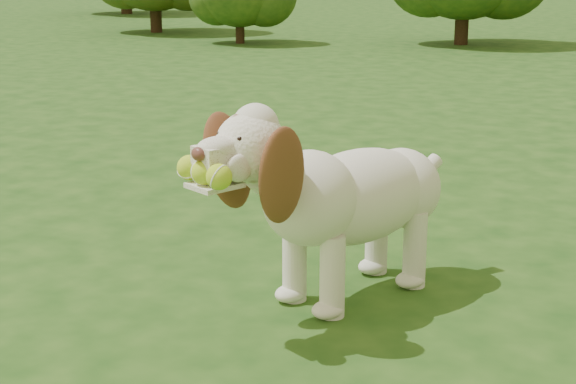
% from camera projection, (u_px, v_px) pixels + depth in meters
% --- Properties ---
extents(ground, '(80.00, 80.00, 0.00)m').
position_uv_depth(ground, '(396.00, 361.00, 2.71)').
color(ground, '#183F12').
rests_on(ground, ground).
extents(dog, '(0.68, 1.13, 0.76)m').
position_uv_depth(dog, '(338.00, 192.00, 3.08)').
color(dog, white).
rests_on(dog, ground).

